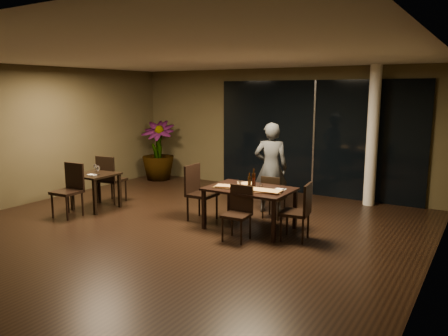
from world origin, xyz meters
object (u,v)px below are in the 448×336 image
at_px(chair_main_left, 198,189).
at_px(main_table, 250,192).
at_px(potted_plant, 158,151).
at_px(bottle_b, 254,181).
at_px(chair_side_far, 110,177).
at_px(diner, 271,168).
at_px(bottle_c, 254,178).
at_px(bottle_a, 249,180).
at_px(chair_main_right, 300,209).
at_px(chair_side_near, 70,187).
at_px(chair_main_far, 272,195).
at_px(side_table, 95,179).
at_px(chair_main_near, 239,210).

bearing_deg(chair_main_left, main_table, -91.00).
xyz_separation_m(potted_plant, bottle_b, (4.38, -2.54, 0.06)).
bearing_deg(bottle_b, chair_side_far, -179.57).
relative_size(diner, bottle_c, 5.52).
relative_size(diner, bottle_b, 7.33).
distance_m(potted_plant, bottle_a, 4.98).
bearing_deg(chair_main_right, bottle_c, -111.02).
bearing_deg(chair_main_right, chair_side_near, -85.01).
relative_size(chair_main_far, bottle_a, 3.13).
relative_size(side_table, chair_main_near, 0.89).
relative_size(main_table, chair_main_right, 1.55).
height_order(chair_main_near, potted_plant, potted_plant).
xyz_separation_m(chair_main_near, bottle_b, (-0.04, 0.60, 0.37)).
distance_m(chair_main_near, chair_main_right, 1.01).
bearing_deg(main_table, bottle_b, 15.69).
relative_size(chair_main_near, chair_side_far, 0.86).
height_order(chair_main_near, bottle_a, bottle_a).
bearing_deg(chair_side_near, chair_main_left, 21.63).
bearing_deg(chair_side_near, side_table, 84.52).
bearing_deg(main_table, chair_main_left, -179.19).
bearing_deg(chair_main_far, potted_plant, -23.82).
height_order(chair_side_near, bottle_a, chair_side_near).
relative_size(main_table, chair_main_far, 1.78).
relative_size(chair_main_left, bottle_b, 4.24).
distance_m(main_table, bottle_b, 0.21).
bearing_deg(potted_plant, chair_main_right, -26.68).
height_order(chair_main_far, chair_side_near, chair_side_near).
bearing_deg(chair_main_right, bottle_b, -105.81).
bearing_deg(bottle_c, chair_main_left, -173.04).
height_order(side_table, diner, diner).
bearing_deg(chair_side_far, chair_main_near, 164.65).
bearing_deg(diner, bottle_b, 79.47).
xyz_separation_m(chair_main_far, bottle_b, (-0.00, -0.76, 0.40)).
distance_m(main_table, chair_main_right, 1.02).
bearing_deg(chair_main_near, chair_main_far, 87.75).
distance_m(side_table, bottle_b, 3.52).
distance_m(chair_main_far, potted_plant, 4.74).
xyz_separation_m(chair_main_right, bottle_b, (-0.93, 0.13, 0.34)).
bearing_deg(chair_main_near, diner, 95.30).
relative_size(diner, potted_plant, 1.12).
xyz_separation_m(chair_main_near, diner, (-0.28, 1.79, 0.41)).
distance_m(main_table, diner, 1.24).
xyz_separation_m(diner, potted_plant, (-4.13, 1.36, -0.10)).
bearing_deg(potted_plant, chair_main_far, -22.14).
bearing_deg(chair_main_near, chair_main_left, 151.58).
height_order(main_table, chair_main_near, chair_main_near).
relative_size(side_table, potted_plant, 0.49).
bearing_deg(side_table, bottle_c, 10.33).
bearing_deg(side_table, chair_main_right, 5.12).
distance_m(potted_plant, bottle_c, 4.96).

